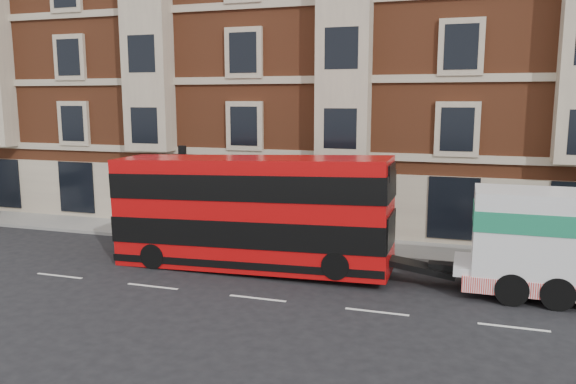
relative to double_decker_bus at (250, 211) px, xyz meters
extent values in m
plane|color=black|center=(1.45, -3.04, -2.33)|extent=(120.00, 120.00, 0.00)
cube|color=slate|center=(1.45, 4.46, -2.25)|extent=(90.00, 3.00, 0.15)
cube|color=brown|center=(1.95, 11.96, 6.67)|extent=(45.00, 12.00, 18.00)
cylinder|color=black|center=(-4.55, 3.16, -0.18)|extent=(0.14, 0.14, 4.00)
cube|color=black|center=(-4.55, 3.16, 1.92)|extent=(0.35, 0.15, 0.50)
cube|color=#B80A0B|center=(0.00, 0.00, -0.06)|extent=(10.82, 2.42, 4.25)
cube|color=black|center=(0.00, 0.00, -0.69)|extent=(10.86, 2.48, 1.01)
cube|color=black|center=(0.00, 0.00, 1.05)|extent=(10.86, 2.48, 0.97)
cylinder|color=black|center=(-3.67, -1.09, -1.83)|extent=(1.01, 0.31, 1.01)
cylinder|color=black|center=(-3.67, 1.09, -1.83)|extent=(1.01, 0.31, 1.01)
cylinder|color=black|center=(3.67, -1.09, -1.54)|extent=(1.01, 0.31, 1.01)
cylinder|color=black|center=(3.67, 1.09, -1.54)|extent=(1.01, 0.31, 1.01)
cube|color=silver|center=(10.84, 0.00, -0.11)|extent=(5.22, 2.42, 2.80)
cube|color=#1A7854|center=(10.84, 0.00, 0.38)|extent=(5.27, 2.46, 0.68)
cylinder|color=black|center=(10.84, -1.09, -1.80)|extent=(1.06, 0.39, 1.06)
cylinder|color=black|center=(10.84, 1.09, -1.80)|extent=(1.06, 0.39, 1.06)
cylinder|color=black|center=(9.49, -1.09, -1.80)|extent=(1.06, 0.39, 1.06)
cylinder|color=black|center=(9.49, 1.09, -1.80)|extent=(1.06, 0.39, 1.06)
imported|color=#201933|center=(-6.63, 3.11, -1.36)|extent=(0.71, 0.61, 1.63)
camera|label=1|loc=(7.86, -19.84, 4.26)|focal=35.00mm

